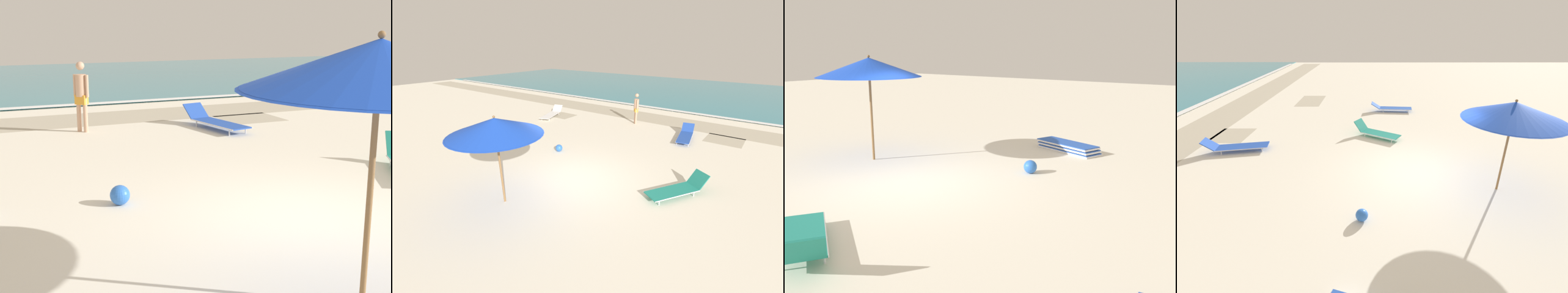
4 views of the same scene
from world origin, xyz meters
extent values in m
cube|color=silver|center=(0.00, 0.00, -0.08)|extent=(60.00, 60.00, 0.16)
cube|color=#B8AE96|center=(0.00, 9.30, 0.00)|extent=(57.00, 2.20, 0.00)
cube|color=#B8AE96|center=(3.32, 7.57, 0.00)|extent=(1.70, 1.52, 0.00)
cube|color=teal|center=(0.00, 20.91, 0.03)|extent=(60.00, 18.18, 0.06)
cube|color=white|center=(0.00, 11.87, 0.06)|extent=(56.00, 0.44, 0.01)
cylinder|color=olive|center=(-0.87, -2.15, 1.17)|extent=(0.06, 0.06, 2.35)
cone|color=blue|center=(-0.87, -2.15, 2.35)|extent=(2.58, 2.58, 0.47)
cylinder|color=#13359C|center=(-0.87, -2.15, 2.12)|extent=(2.51, 2.51, 0.01)
sphere|color=olive|center=(-0.87, -2.15, 2.61)|extent=(0.07, 0.07, 0.07)
cube|color=blue|center=(1.77, 6.36, 0.17)|extent=(0.92, 1.90, 0.03)
cylinder|color=silver|center=(1.47, 6.30, 0.17)|extent=(0.36, 1.80, 0.03)
cylinder|color=silver|center=(2.06, 6.41, 0.17)|extent=(0.36, 1.80, 0.03)
cube|color=blue|center=(1.56, 7.46, 0.35)|extent=(0.65, 0.54, 0.38)
cylinder|color=silver|center=(1.65, 5.61, 0.08)|extent=(0.03, 0.03, 0.16)
cylinder|color=silver|center=(2.15, 5.70, 0.08)|extent=(0.03, 0.03, 0.16)
cylinder|color=silver|center=(1.39, 7.01, 0.08)|extent=(0.03, 0.03, 0.16)
cylinder|color=silver|center=(1.89, 7.10, 0.08)|extent=(0.03, 0.03, 0.16)
cylinder|color=silver|center=(3.15, 1.77, 0.08)|extent=(0.03, 0.03, 0.16)
cylinder|color=tan|center=(-1.45, 7.50, 0.45)|extent=(0.11, 0.11, 0.90)
cylinder|color=tan|center=(-1.58, 7.65, 0.45)|extent=(0.11, 0.11, 0.90)
cube|color=gold|center=(-1.51, 7.57, 0.82)|extent=(0.33, 0.34, 0.24)
cylinder|color=tan|center=(-1.51, 7.57, 1.18)|extent=(0.27, 0.27, 0.55)
cylinder|color=tan|center=(-1.39, 7.43, 1.17)|extent=(0.08, 0.08, 0.55)
cylinder|color=tan|center=(-1.63, 7.71, 1.17)|extent=(0.08, 0.08, 0.55)
sphere|color=tan|center=(-1.51, 7.57, 1.66)|extent=(0.21, 0.21, 0.21)
sphere|color=blue|center=(-2.22, 1.71, 0.15)|extent=(0.31, 0.31, 0.31)
camera|label=1|loc=(-4.33, -5.96, 2.72)|focal=50.00mm
camera|label=2|loc=(5.12, -6.03, 4.42)|focal=24.00mm
camera|label=3|loc=(6.11, 6.64, 2.79)|focal=40.00mm
camera|label=4|loc=(-7.26, 1.47, 4.26)|focal=24.00mm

